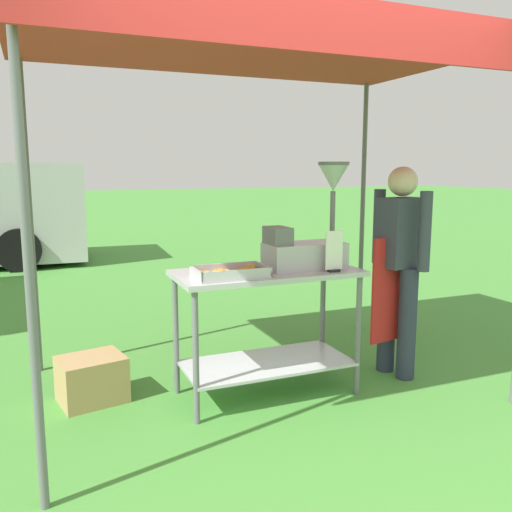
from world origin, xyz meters
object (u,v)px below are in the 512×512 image
object	(u,v)px
stall_canopy	(262,54)
supply_crate	(92,379)
donut_tray	(231,273)
donut_cart	(267,306)
donut_fryer	(309,236)
menu_sign	(334,254)
vendor	(399,261)

from	to	relation	value
stall_canopy	supply_crate	bearing A→B (deg)	168.05
donut_tray	supply_crate	world-z (taller)	donut_tray
donut_cart	donut_tray	size ratio (longest dim) A/B	2.72
supply_crate	donut_cart	bearing A→B (deg)	-16.49
donut_cart	donut_fryer	size ratio (longest dim) A/B	1.72
donut_tray	supply_crate	xyz separation A→B (m)	(-0.86, 0.47, -0.76)
stall_canopy	donut_fryer	size ratio (longest dim) A/B	4.29
donut_tray	donut_fryer	xyz separation A→B (m)	(0.63, 0.11, 0.20)
donut_cart	menu_sign	size ratio (longest dim) A/B	4.55
vendor	donut_tray	bearing A→B (deg)	-176.78
menu_sign	supply_crate	distance (m)	1.88
donut_fryer	donut_cart	bearing A→B (deg)	178.53
vendor	supply_crate	world-z (taller)	vendor
donut_fryer	vendor	size ratio (longest dim) A/B	0.46
donut_tray	vendor	bearing A→B (deg)	3.22
donut_cart	donut_tray	world-z (taller)	donut_tray
donut_cart	donut_tray	xyz separation A→B (m)	(-0.31, -0.12, 0.28)
donut_fryer	menu_sign	size ratio (longest dim) A/B	2.64
vendor	menu_sign	bearing A→B (deg)	-166.01
donut_cart	menu_sign	world-z (taller)	menu_sign
donut_cart	supply_crate	xyz separation A→B (m)	(-1.17, 0.35, -0.48)
stall_canopy	donut_fryer	xyz separation A→B (m)	(0.32, -0.11, -1.22)
donut_cart	vendor	xyz separation A→B (m)	(1.07, -0.04, 0.26)
donut_tray	menu_sign	distance (m)	0.73
stall_canopy	donut_cart	bearing A→B (deg)	-90.00
donut_tray	donut_fryer	size ratio (longest dim) A/B	0.63
menu_sign	donut_tray	bearing A→B (deg)	172.92
stall_canopy	supply_crate	distance (m)	2.49
donut_cart	donut_fryer	world-z (taller)	donut_fryer
donut_tray	supply_crate	bearing A→B (deg)	151.35
supply_crate	donut_tray	bearing A→B (deg)	-28.65
donut_cart	vendor	size ratio (longest dim) A/B	0.80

